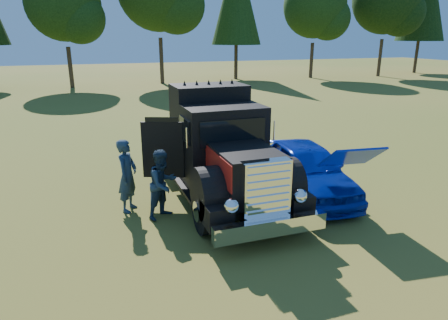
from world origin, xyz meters
TOP-DOWN VIEW (x-y plane):
  - ground at (0.00, 0.00)m, footprint 120.00×120.00m
  - diamond_t_truck at (0.20, 2.07)m, footprint 3.32×7.16m
  - hotrod_coupe at (2.52, 1.32)m, footprint 2.28×4.55m
  - spectator_near at (-2.32, 1.83)m, footprint 0.74×0.82m
  - spectator_far at (-1.55, 1.15)m, footprint 1.06×1.01m

SIDE VIEW (x-z plane):
  - ground at x=0.00m, z-range 0.00..0.00m
  - hotrod_coupe at x=2.52m, z-range -0.19..1.69m
  - spectator_far at x=-1.55m, z-range 0.00..1.73m
  - spectator_near at x=-2.32m, z-range 0.00..1.88m
  - diamond_t_truck at x=0.20m, z-range -0.22..2.78m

